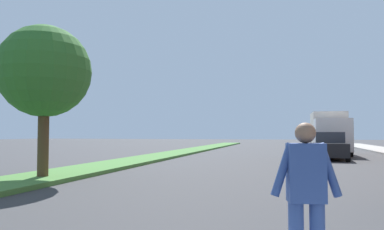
{
  "coord_description": "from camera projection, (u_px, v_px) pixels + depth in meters",
  "views": [
    {
      "loc": [
        0.12,
        2.99,
        1.58
      ],
      "look_at": [
        -4.31,
        20.74,
        2.45
      ],
      "focal_mm": 35.72,
      "sensor_mm": 36.0,
      "label": 1
    }
  ],
  "objects": [
    {
      "name": "ground_plane",
      "position": [
        286.0,
        156.0,
        26.13
      ],
      "size": [
        140.0,
        140.0,
        0.0
      ],
      "primitive_type": "plane",
      "color": "#38383A"
    },
    {
      "name": "median_strip",
      "position": [
        167.0,
        155.0,
        26.11
      ],
      "size": [
        2.45,
        64.0,
        0.15
      ],
      "primitive_type": "cube",
      "color": "#477A38",
      "rests_on": "ground_plane"
    },
    {
      "name": "tree_mid",
      "position": [
        45.0,
        72.0,
        12.81
      ],
      "size": [
        3.09,
        3.09,
        5.05
      ],
      "color": "#4C3823",
      "rests_on": "median_strip"
    },
    {
      "name": "pedestrian_performer",
      "position": [
        306.0,
        194.0,
        4.02
      ],
      "size": [
        0.75,
        0.31,
        1.69
      ],
      "color": "#334C8C",
      "rests_on": "ground_plane"
    },
    {
      "name": "sedan_midblock",
      "position": [
        330.0,
        147.0,
        22.7
      ],
      "size": [
        2.03,
        4.2,
        1.64
      ],
      "color": "black",
      "rests_on": "ground_plane"
    },
    {
      "name": "truck_box_delivery",
      "position": [
        329.0,
        132.0,
        27.62
      ],
      "size": [
        2.4,
        6.2,
        3.1
      ],
      "color": "silver",
      "rests_on": "ground_plane"
    }
  ]
}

